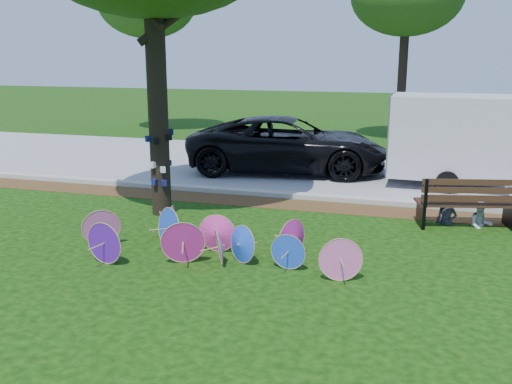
% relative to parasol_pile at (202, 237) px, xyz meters
% --- Properties ---
extents(ground, '(90.00, 90.00, 0.00)m').
position_rel_parasol_pile_xyz_m(ground, '(0.08, -0.50, -0.37)').
color(ground, black).
rests_on(ground, ground).
extents(mulch_strip, '(90.00, 1.00, 0.01)m').
position_rel_parasol_pile_xyz_m(mulch_strip, '(0.08, 4.00, -0.36)').
color(mulch_strip, '#472D16').
rests_on(mulch_strip, ground).
extents(curb, '(90.00, 0.30, 0.12)m').
position_rel_parasol_pile_xyz_m(curb, '(0.08, 4.70, -0.31)').
color(curb, '#B7B5AD').
rests_on(curb, ground).
extents(street, '(90.00, 8.00, 0.01)m').
position_rel_parasol_pile_xyz_m(street, '(0.08, 8.85, -0.36)').
color(street, gray).
rests_on(street, ground).
extents(parasol_pile, '(5.39, 2.07, 0.82)m').
position_rel_parasol_pile_xyz_m(parasol_pile, '(0.00, 0.00, 0.00)').
color(parasol_pile, '#DC61A6').
rests_on(parasol_pile, ground).
extents(black_van, '(6.42, 3.60, 1.70)m').
position_rel_parasol_pile_xyz_m(black_van, '(-0.25, 7.84, 0.48)').
color(black_van, black).
rests_on(black_van, ground).
extents(cargo_trailer, '(3.16, 2.03, 2.79)m').
position_rel_parasol_pile_xyz_m(cargo_trailer, '(4.43, 7.26, 1.03)').
color(cargo_trailer, silver).
rests_on(cargo_trailer, ground).
extents(park_bench, '(2.21, 1.24, 1.09)m').
position_rel_parasol_pile_xyz_m(park_bench, '(4.68, 3.36, 0.17)').
color(park_bench, black).
rests_on(park_bench, ground).
extents(person_left, '(0.50, 0.38, 1.21)m').
position_rel_parasol_pile_xyz_m(person_left, '(4.33, 3.41, 0.24)').
color(person_left, '#353849').
rests_on(person_left, ground).
extents(person_right, '(0.58, 0.50, 1.04)m').
position_rel_parasol_pile_xyz_m(person_right, '(5.03, 3.41, 0.15)').
color(person_right, silver).
rests_on(person_right, ground).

